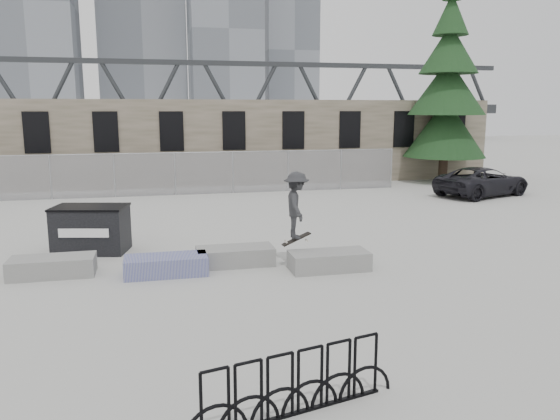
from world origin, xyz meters
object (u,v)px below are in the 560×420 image
(planter_far_left, at_px, (52,266))
(planter_offset, at_px, (329,260))
(suv, at_px, (483,181))
(planter_center_left, at_px, (166,265))
(skateboarder, at_px, (296,205))
(bike_rack, at_px, (295,384))
(planter_center_right, at_px, (235,255))
(dumpster, at_px, (91,229))
(spruce_tree, at_px, (447,93))

(planter_far_left, height_order, planter_offset, same)
(suv, bearing_deg, planter_offset, 112.97)
(planter_center_left, relative_size, skateboarder, 1.05)
(planter_far_left, xyz_separation_m, bike_rack, (4.22, -7.32, 0.18))
(bike_rack, bearing_deg, planter_center_right, 87.80)
(planter_offset, distance_m, dumpster, 6.86)
(dumpster, height_order, spruce_tree, spruce_tree)
(planter_far_left, bearing_deg, skateboarder, -4.58)
(spruce_tree, bearing_deg, skateboarder, -130.71)
(spruce_tree, distance_m, suv, 6.54)
(planter_far_left, height_order, spruce_tree, spruce_tree)
(bike_rack, bearing_deg, skateboarder, 75.13)
(planter_center_left, relative_size, bike_rack, 0.65)
(planter_offset, height_order, skateboarder, skateboarder)
(spruce_tree, distance_m, skateboarder, 19.05)
(planter_center_left, xyz_separation_m, planter_center_right, (1.78, 0.47, 0.00))
(planter_far_left, relative_size, spruce_tree, 0.17)
(planter_center_right, xyz_separation_m, spruce_tree, (13.78, 13.80, 4.62))
(bike_rack, bearing_deg, spruce_tree, 56.29)
(planter_far_left, height_order, bike_rack, bike_rack)
(dumpster, height_order, bike_rack, dumpster)
(dumpster, xyz_separation_m, bike_rack, (3.51, -9.49, -0.23))
(planter_far_left, bearing_deg, bike_rack, -60.05)
(planter_far_left, relative_size, bike_rack, 0.65)
(planter_center_right, bearing_deg, spruce_tree, 45.05)
(spruce_tree, xyz_separation_m, suv, (-0.75, -4.96, -4.20))
(planter_center_right, relative_size, suv, 0.41)
(planter_center_left, relative_size, planter_offset, 1.00)
(planter_far_left, distance_m, suv, 19.61)
(planter_center_left, xyz_separation_m, suv, (14.82, 9.32, 0.42))
(planter_far_left, distance_m, spruce_tree, 23.33)
(planter_center_left, height_order, planter_offset, same)
(planter_offset, relative_size, skateboarder, 1.05)
(dumpster, xyz_separation_m, suv, (16.82, 6.62, 0.01))
(planter_offset, distance_m, bike_rack, 6.77)
(skateboarder, bearing_deg, planter_offset, -121.41)
(planter_far_left, distance_m, skateboarder, 6.20)
(planter_offset, relative_size, bike_rack, 0.65)
(planter_center_left, xyz_separation_m, bike_rack, (1.51, -6.79, 0.18))
(bike_rack, bearing_deg, suv, 50.44)
(skateboarder, bearing_deg, bike_rack, 171.87)
(skateboarder, bearing_deg, planter_center_right, 81.27)
(dumpster, relative_size, spruce_tree, 0.19)
(planter_far_left, height_order, planter_center_right, same)
(planter_center_right, xyz_separation_m, skateboarder, (1.54, -0.43, 1.34))
(planter_center_left, distance_m, suv, 17.51)
(planter_center_right, xyz_separation_m, bike_rack, (-0.28, -7.27, 0.18))
(bike_rack, height_order, spruce_tree, spruce_tree)
(planter_center_left, bearing_deg, dumpster, 126.61)
(bike_rack, distance_m, spruce_tree, 25.71)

